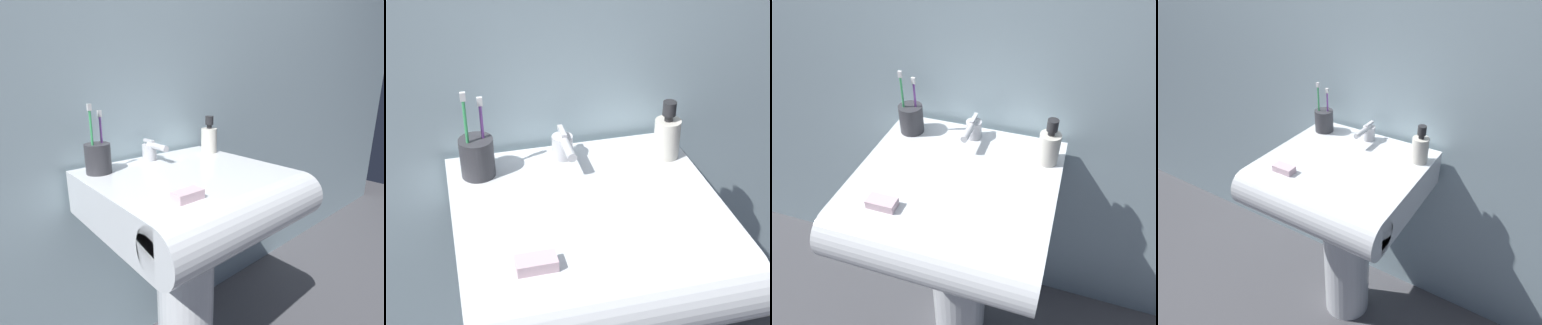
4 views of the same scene
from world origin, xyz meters
TOP-DOWN VIEW (x-y plane):
  - ground_plane at (0.00, 0.00)m, footprint 6.00×6.00m
  - wall_back at (0.00, 0.29)m, footprint 5.00×0.05m
  - sink_pedestal at (0.00, 0.00)m, footprint 0.20×0.20m
  - sink_basin at (0.00, -0.06)m, footprint 0.58×0.57m
  - faucet at (-0.01, 0.18)m, footprint 0.05×0.13m
  - toothbrush_cup at (-0.21, 0.16)m, footprint 0.08×0.08m
  - soap_bottle at (0.24, 0.13)m, footprint 0.06×0.06m
  - bar_soap at (-0.14, -0.19)m, footprint 0.08×0.04m

SIDE VIEW (x-z plane):
  - ground_plane at x=0.00m, z-range 0.00..0.00m
  - sink_pedestal at x=0.00m, z-range 0.00..0.67m
  - sink_basin at x=0.00m, z-range 0.67..0.81m
  - bar_soap at x=-0.14m, z-range 0.81..0.84m
  - faucet at x=-0.01m, z-range 0.81..0.89m
  - toothbrush_cup at x=-0.21m, z-range 0.75..0.97m
  - soap_bottle at x=0.24m, z-range 0.80..0.94m
  - wall_back at x=0.00m, z-range 0.00..2.40m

